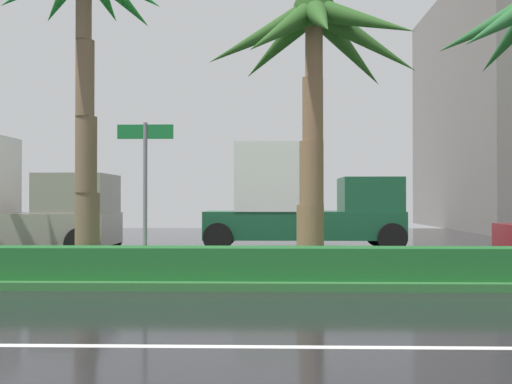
# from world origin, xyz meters

# --- Properties ---
(ground_plane) EXTENTS (90.00, 42.00, 0.10)m
(ground_plane) POSITION_xyz_m (0.00, 9.00, -0.05)
(ground_plane) COLOR black
(near_lane_divider_stripe) EXTENTS (81.00, 0.14, 0.01)m
(near_lane_divider_stripe) POSITION_xyz_m (0.00, 2.00, 0.00)
(near_lane_divider_stripe) COLOR white
(near_lane_divider_stripe) RESTS_ON ground_plane
(median_strip) EXTENTS (85.50, 4.00, 0.15)m
(median_strip) POSITION_xyz_m (0.00, 8.00, 0.07)
(median_strip) COLOR #2D6B33
(median_strip) RESTS_ON ground_plane
(median_hedge) EXTENTS (76.50, 0.70, 0.60)m
(median_hedge) POSITION_xyz_m (0.00, 6.60, 0.45)
(median_hedge) COLOR #1E6028
(median_hedge) RESTS_ON median_strip
(palm_tree_centre_left) EXTENTS (3.78, 3.87, 7.11)m
(palm_tree_centre_left) POSITION_xyz_m (-2.49, 8.10, 5.75)
(palm_tree_centre_left) COLOR brown
(palm_tree_centre_left) RESTS_ON median_strip
(palm_tree_centre) EXTENTS (4.73, 4.94, 6.07)m
(palm_tree_centre) POSITION_xyz_m (2.50, 8.30, 4.79)
(palm_tree_centre) COLOR brown
(palm_tree_centre) RESTS_ON median_strip
(street_name_sign) EXTENTS (1.10, 0.08, 3.00)m
(street_name_sign) POSITION_xyz_m (-0.92, 7.00, 2.08)
(street_name_sign) COLOR slate
(street_name_sign) RESTS_ON median_strip
(box_truck_following) EXTENTS (6.40, 2.64, 3.46)m
(box_truck_following) POSITION_xyz_m (2.51, 15.21, 1.55)
(box_truck_following) COLOR #195133
(box_truck_following) RESTS_ON ground_plane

